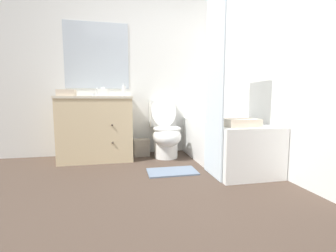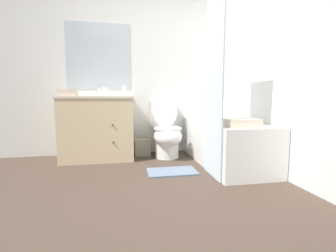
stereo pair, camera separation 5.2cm
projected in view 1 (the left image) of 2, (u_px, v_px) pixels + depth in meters
The scene contains 14 objects.
ground_plane at pixel (175, 200), 1.82m from camera, with size 14.00×14.00×0.00m, color #47382D.
wall_back at pixel (148, 71), 3.40m from camera, with size 8.00×0.06×2.50m.
wall_right at pixel (256, 64), 2.78m from camera, with size 0.05×2.75×2.50m.
vanity_cabinet at pixel (97, 127), 3.05m from camera, with size 0.95×0.60×0.86m.
sink_faucet at pixel (98, 94), 3.20m from camera, with size 0.14×0.12×0.12m.
toilet at pixel (166, 133), 3.17m from camera, with size 0.39×0.68×0.89m.
bathtub at pixel (223, 142), 2.91m from camera, with size 0.66×1.55×0.53m.
shower_curtain at pixel (214, 81), 2.29m from camera, with size 0.01×0.45×1.99m.
wastebasket at pixel (142, 147), 3.28m from camera, with size 0.22×0.19×0.24m.
tissue_box at pixel (103, 93), 2.99m from camera, with size 0.13×0.14×0.12m.
soap_dispenser at pixel (124, 91), 3.02m from camera, with size 0.05×0.05×0.17m.
hand_towel_folded at pixel (66, 93), 2.77m from camera, with size 0.21×0.16×0.08m.
bath_towel_folded at pixel (241, 123), 2.31m from camera, with size 0.34×0.24×0.08m.
bath_mat at pixel (172, 172), 2.52m from camera, with size 0.55×0.32×0.02m.
Camera 1 is at (-0.40, -1.70, 0.80)m, focal length 24.00 mm.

